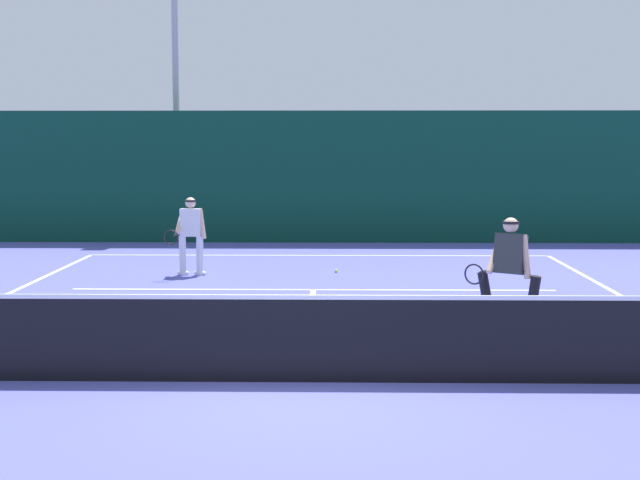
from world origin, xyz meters
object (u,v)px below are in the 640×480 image
(light_pole, at_px, (175,55))
(player_far, at_px, (190,233))
(player_near, at_px, (509,268))
(tennis_ball, at_px, (336,271))
(tennis_ball_extra, at_px, (221,328))

(light_pole, bearing_deg, player_far, -78.41)
(player_near, xyz_separation_m, light_pole, (-6.96, 12.99, 4.16))
(player_near, distance_m, tennis_ball, 6.24)
(player_far, distance_m, light_pole, 8.94)
(light_pole, bearing_deg, player_near, -61.84)
(player_far, relative_size, light_pole, 0.19)
(tennis_ball, relative_size, tennis_ball_extra, 1.00)
(player_far, xyz_separation_m, tennis_ball, (2.91, 0.41, -0.82))
(tennis_ball_extra, bearing_deg, tennis_ball, 74.14)
(player_far, height_order, tennis_ball_extra, player_far)
(player_near, distance_m, tennis_ball_extra, 4.19)
(player_far, distance_m, tennis_ball_extra, 5.56)
(tennis_ball_extra, relative_size, light_pole, 0.01)
(player_near, relative_size, player_far, 1.03)
(player_far, distance_m, tennis_ball, 3.05)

